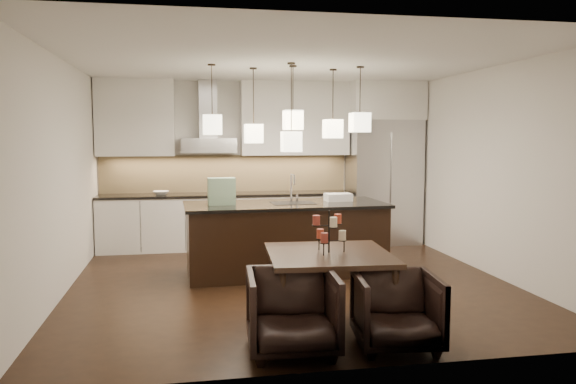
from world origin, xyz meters
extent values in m
cube|color=black|center=(0.00, 0.00, -0.01)|extent=(5.50, 5.50, 0.02)
cube|color=white|center=(0.00, 0.00, 2.81)|extent=(5.50, 5.50, 0.02)
cube|color=silver|center=(0.00, 2.76, 1.40)|extent=(5.50, 0.02, 2.80)
cube|color=silver|center=(0.00, -2.76, 1.40)|extent=(5.50, 0.02, 2.80)
cube|color=silver|center=(-2.76, 0.00, 1.40)|extent=(0.02, 5.50, 2.80)
cube|color=silver|center=(2.76, 0.00, 1.40)|extent=(0.02, 5.50, 2.80)
cube|color=#B7B7BA|center=(2.10, 2.38, 1.07)|extent=(1.20, 0.72, 2.15)
cube|color=silver|center=(2.10, 2.38, 2.47)|extent=(1.26, 0.72, 0.65)
cube|color=silver|center=(-0.62, 2.43, 0.44)|extent=(4.21, 0.62, 0.88)
cube|color=black|center=(-0.62, 2.43, 0.90)|extent=(4.21, 0.66, 0.04)
cube|color=tan|center=(-0.62, 2.73, 1.24)|extent=(4.21, 0.02, 0.63)
cube|color=silver|center=(-2.10, 2.57, 2.17)|extent=(1.25, 0.35, 1.25)
cube|color=silver|center=(0.55, 2.57, 2.17)|extent=(1.85, 0.35, 1.25)
cube|color=#B7B7BA|center=(-0.93, 2.48, 1.72)|extent=(0.90, 0.52, 0.24)
cube|color=#B7B7BA|center=(-0.93, 2.59, 2.32)|extent=(0.30, 0.28, 0.96)
imported|color=silver|center=(-1.71, 2.38, 0.95)|extent=(0.27, 0.27, 0.06)
cube|color=black|center=(0.02, 0.51, 0.46)|extent=(2.66, 1.13, 0.93)
cube|color=black|center=(0.02, 0.51, 0.95)|extent=(2.75, 1.22, 0.04)
cube|color=#195F31|center=(-0.84, 0.47, 1.15)|extent=(0.36, 0.20, 0.36)
cube|color=silver|center=(0.79, 0.62, 1.02)|extent=(0.37, 0.26, 0.11)
cylinder|color=beige|center=(0.22, -1.62, 0.89)|extent=(0.08, 0.08, 0.10)
cylinder|color=#BE3E26|center=(0.02, -1.49, 0.89)|extent=(0.08, 0.08, 0.10)
cylinder|color=#98362B|center=(0.01, -1.72, 0.89)|extent=(0.08, 0.08, 0.10)
cylinder|color=#BE3E26|center=(0.19, -1.53, 1.05)|extent=(0.08, 0.08, 0.10)
cylinder|color=#98362B|center=(-0.04, -1.59, 1.05)|extent=(0.08, 0.08, 0.10)
cylinder|color=beige|center=(0.09, -1.74, 1.05)|extent=(0.08, 0.08, 0.10)
imported|color=black|center=(-0.42, -2.30, 0.36)|extent=(0.82, 0.84, 0.72)
imported|color=black|center=(0.51, -2.36, 0.34)|extent=(0.80, 0.82, 0.67)
cube|color=beige|center=(-0.95, 0.47, 2.02)|extent=(0.24, 0.24, 0.26)
cube|color=beige|center=(-0.38, 0.75, 1.91)|extent=(0.24, 0.24, 0.26)
cube|color=beige|center=(0.11, 0.42, 2.09)|extent=(0.24, 0.24, 0.26)
cube|color=beige|center=(0.73, 0.70, 1.98)|extent=(0.24, 0.24, 0.26)
cube|color=beige|center=(1.01, 0.36, 2.06)|extent=(0.24, 0.24, 0.26)
cube|color=beige|center=(0.03, 0.15, 1.80)|extent=(0.24, 0.24, 0.26)
camera|label=1|loc=(-1.31, -6.94, 1.88)|focal=35.00mm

